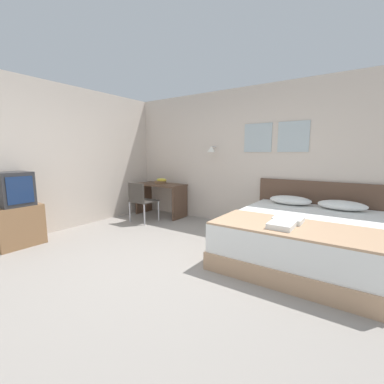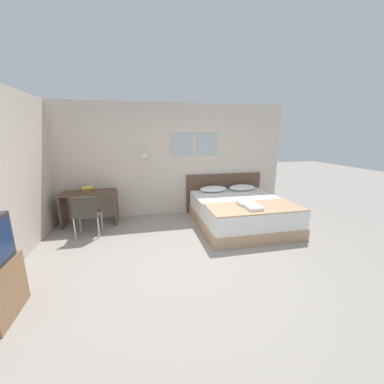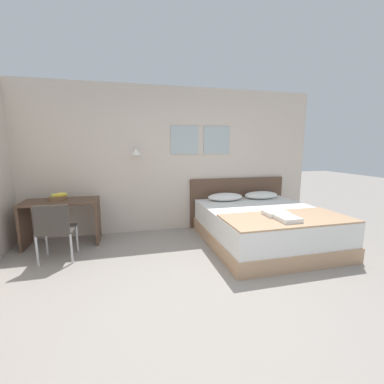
# 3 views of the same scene
# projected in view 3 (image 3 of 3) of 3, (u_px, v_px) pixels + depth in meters

# --- Properties ---
(ground_plane) EXTENTS (24.00, 24.00, 0.00)m
(ground_plane) POSITION_uv_depth(u_px,v_px,m) (206.00, 305.00, 2.60)
(ground_plane) COLOR gray
(wall_back) EXTENTS (5.86, 0.31, 2.65)m
(wall_back) POSITION_uv_depth(u_px,v_px,m) (166.00, 160.00, 4.78)
(wall_back) COLOR beige
(wall_back) RESTS_ON ground_plane
(bed) EXTENTS (1.85, 2.09, 0.58)m
(bed) POSITION_uv_depth(u_px,v_px,m) (264.00, 226.00, 4.23)
(bed) COLOR tan
(bed) RESTS_ON ground_plane
(headboard) EXTENTS (1.97, 0.06, 0.96)m
(headboard) POSITION_uv_depth(u_px,v_px,m) (237.00, 201.00, 5.22)
(headboard) COLOR brown
(headboard) RESTS_ON ground_plane
(pillow_left) EXTENTS (0.67, 0.40, 0.14)m
(pillow_left) POSITION_uv_depth(u_px,v_px,m) (225.00, 197.00, 4.83)
(pillow_left) COLOR white
(pillow_left) RESTS_ON bed
(pillow_right) EXTENTS (0.67, 0.40, 0.14)m
(pillow_right) POSITION_uv_depth(u_px,v_px,m) (261.00, 195.00, 5.02)
(pillow_right) COLOR white
(pillow_right) RESTS_ON bed
(throw_blanket) EXTENTS (1.80, 0.84, 0.02)m
(throw_blanket) POSITION_uv_depth(u_px,v_px,m) (287.00, 218.00, 3.59)
(throw_blanket) COLOR tan
(throw_blanket) RESTS_ON bed
(folded_towel_near_foot) EXTENTS (0.33, 0.26, 0.06)m
(folded_towel_near_foot) POSITION_uv_depth(u_px,v_px,m) (276.00, 213.00, 3.71)
(folded_towel_near_foot) COLOR white
(folded_towel_near_foot) RESTS_ON throw_blanket
(folded_towel_mid_bed) EXTENTS (0.26, 0.30, 0.06)m
(folded_towel_mid_bed) POSITION_uv_depth(u_px,v_px,m) (288.00, 219.00, 3.43)
(folded_towel_mid_bed) COLOR white
(folded_towel_mid_bed) RESTS_ON throw_blanket
(desk) EXTENTS (1.13, 0.56, 0.73)m
(desk) POSITION_uv_depth(u_px,v_px,m) (62.00, 214.00, 4.14)
(desk) COLOR brown
(desk) RESTS_ON ground_plane
(desk_chair) EXTENTS (0.46, 0.46, 0.83)m
(desk_chair) POSITION_uv_depth(u_px,v_px,m) (55.00, 227.00, 3.49)
(desk_chair) COLOR #3D3833
(desk_chair) RESTS_ON ground_plane
(fruit_bowl) EXTENTS (0.30, 0.26, 0.12)m
(fruit_bowl) POSITION_uv_depth(u_px,v_px,m) (58.00, 197.00, 4.14)
(fruit_bowl) COLOR brown
(fruit_bowl) RESTS_ON desk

